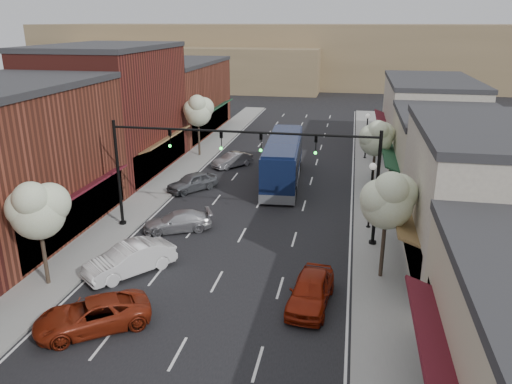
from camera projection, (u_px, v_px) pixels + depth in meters
The scene contains 28 objects.
ground at pixel (206, 302), 23.89m from camera, with size 160.00×160.00×0.00m, color black.
sidewalk_left at pixel (173, 178), 42.55m from camera, with size 2.80×73.00×0.15m, color gray.
sidewalk_right at pixel (374, 190), 39.52m from camera, with size 2.80×73.00×0.15m, color gray.
curb_left at pixel (188, 178), 42.30m from camera, with size 0.25×73.00×0.17m, color gray.
curb_right at pixel (356, 188), 39.78m from camera, with size 0.25×73.00×0.17m, color gray.
bldg_left_midnear at pixel (7, 161), 30.50m from camera, with size 10.14×14.10×9.40m.
bldg_left_midfar at pixel (111, 110), 43.26m from camera, with size 10.14×14.10×10.90m.
bldg_left_far at pixel (175, 98), 58.51m from camera, with size 10.14×18.10×8.40m.
bldg_right_midnear at pixel (492, 202), 25.72m from camera, with size 9.14×12.10×7.90m.
bldg_right_midfar at pixel (450, 157), 37.10m from camera, with size 9.14×12.10×6.40m.
bldg_right_far at pixel (427, 116), 49.93m from camera, with size 9.14×16.10×7.40m.
hill_far at pixel (326, 54), 105.46m from camera, with size 120.00×30.00×12.00m, color #7A6647.
hill_near at pixel (195, 67), 99.48m from camera, with size 50.00×20.00×8.00m, color #7A6647.
signal_mast_right at pixel (336, 169), 28.79m from camera, with size 8.22×0.46×7.00m.
signal_mast_left at pixel (153, 160), 30.82m from camera, with size 8.22×0.46×7.00m.
tree_right_near at pixel (388, 199), 24.60m from camera, with size 2.85×2.65×5.95m.
tree_right_far at pixel (377, 137), 39.60m from camera, with size 2.85×2.65×5.43m.
tree_left_near at pixel (37, 208), 23.95m from camera, with size 2.85×2.65×5.69m.
tree_left_far at pixel (198, 110), 47.95m from camera, with size 2.85×2.65×6.13m.
lamp_post_near at pixel (371, 185), 31.25m from camera, with size 0.44×0.44×4.44m.
lamp_post_far at pixel (367, 129), 47.49m from camera, with size 0.44×0.44×4.44m.
coach_bus at pixel (283, 160), 41.01m from camera, with size 3.41×12.20×3.69m.
red_hatchback at pixel (311, 290), 23.41m from camera, with size 1.81×4.50×1.53m, color maroon.
parked_car_a at pixel (92, 315), 21.62m from camera, with size 2.27×4.92×1.37m, color maroon.
parked_car_b at pixel (130, 259), 26.39m from camera, with size 1.70×4.87×1.61m, color white.
parked_car_c at pixel (178, 221), 31.82m from camera, with size 1.77×4.34×1.26m, color #A7A7AC.
parked_car_d at pixel (192, 182), 39.30m from camera, with size 1.68×4.18×1.42m, color slate.
parked_car_e at pixel (232, 160), 45.73m from camera, with size 1.37×3.94×1.30m, color gray.
Camera 1 is at (6.34, -20.02, 12.78)m, focal length 35.00 mm.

